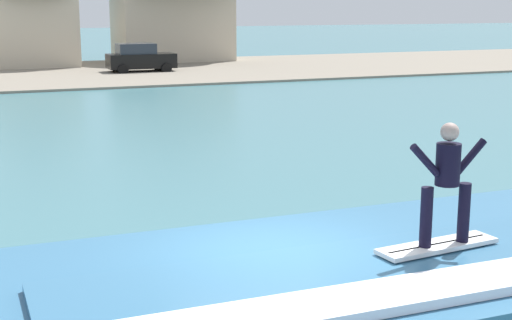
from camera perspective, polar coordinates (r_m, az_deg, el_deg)
ground_plane at (r=10.51m, az=1.43°, el=-12.00°), size 260.00×260.00×0.00m
wave_crest at (r=10.23m, az=9.06°, el=-9.74°), size 10.51×4.41×1.09m
surfboard at (r=10.18m, az=13.79°, el=-6.42°), size 1.80×0.61×0.06m
surfer at (r=9.93m, az=14.51°, el=-1.30°), size 1.17×0.32×1.63m
shoreline_bank at (r=47.28m, az=-17.42°, el=6.28°), size 120.00×18.43×0.12m
car_far_shore at (r=47.37m, az=-8.93°, el=7.76°), size 4.19×2.12×1.86m
house_small_cottage at (r=53.05m, az=-16.90°, el=11.06°), size 6.89×6.89×6.98m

